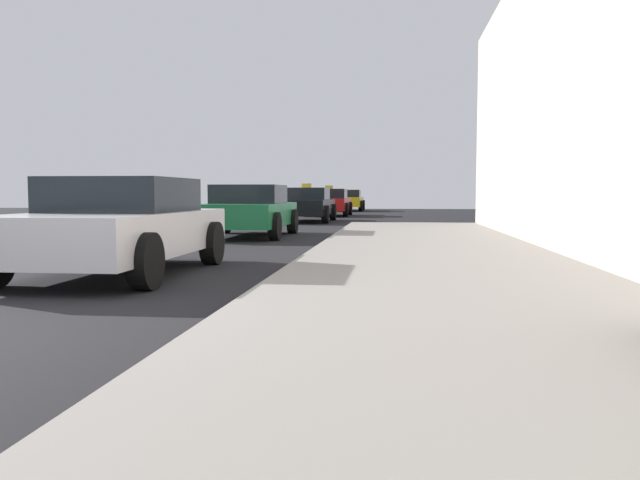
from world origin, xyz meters
TOP-DOWN VIEW (x-y plane):
  - sidewalk at (4.00, 0.00)m, footprint 4.00×32.00m
  - car_silver at (-0.25, 3.56)m, footprint 2.02×4.09m
  - car_green at (-0.23, 11.12)m, footprint 2.05×4.01m
  - car_black at (0.03, 19.63)m, footprint 2.01×4.42m
  - car_red at (0.24, 26.01)m, footprint 2.04×4.13m
  - car_yellow at (0.46, 34.65)m, footprint 2.02×4.37m

SIDE VIEW (x-z plane):
  - sidewalk at x=4.00m, z-range 0.00..0.15m
  - car_green at x=-0.23m, z-range 0.01..1.28m
  - car_silver at x=-0.25m, z-range 0.01..1.28m
  - car_yellow at x=0.46m, z-range 0.01..1.28m
  - car_red at x=0.24m, z-range -0.07..1.36m
  - car_black at x=0.03m, z-range -0.07..1.36m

